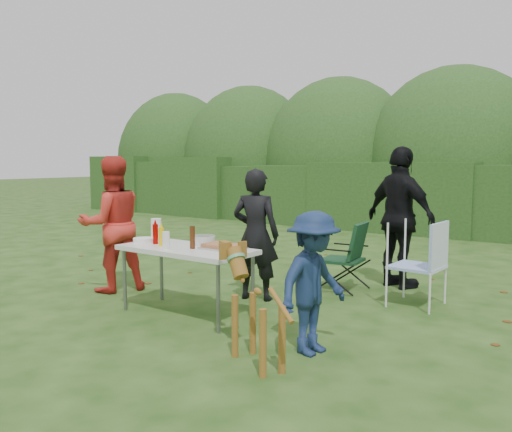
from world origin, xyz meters
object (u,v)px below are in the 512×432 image
Objects in this scene: camping_chair at (342,256)px; lawn_chair at (417,263)px; person_red_jacket at (112,224)px; child at (313,283)px; mustard_bottle at (161,237)px; paper_towel_roll at (156,230)px; person_black_puffy at (400,217)px; dog at (258,309)px; ketchup_bottle at (155,234)px; folding_table at (186,252)px; beer_bottle at (192,237)px; person_cook at (256,234)px.

lawn_chair reaches higher than camping_chair.
person_red_jacket reaches higher than child.
person_red_jacket is 8.61× the size of mustard_bottle.
child is 4.78× the size of paper_towel_roll.
mustard_bottle is at bearing 97.90° from person_red_jacket.
person_black_puffy is at bearing 51.17° from paper_towel_roll.
camping_chair is at bearing -51.37° from dog.
child is 5.64× the size of ketchup_bottle.
lawn_chair is (3.39, 1.60, -0.36)m from person_red_jacket.
mustard_bottle is (-1.97, 0.11, 0.22)m from child.
beer_bottle is at bearing -13.70° from folding_table.
person_cook is at bearing 59.48° from child.
child is at bearing 118.21° from person_black_puffy.
person_cook is 6.55× the size of beer_bottle.
person_black_puffy is (2.89, 2.34, 0.06)m from person_red_jacket.
ketchup_bottle is at bearing 50.06° from camping_chair.
folding_table is 0.47m from ketchup_bottle.
folding_table is 0.21m from beer_bottle.
paper_towel_roll is at bearing 167.71° from folding_table.
camping_chair is 2.39m from mustard_bottle.
beer_bottle is (-1.35, 0.68, 0.39)m from dog.
camping_chair is (0.84, 1.98, -0.24)m from folding_table.
person_red_jacket is 3.76m from lawn_chair.
lawn_chair is at bearing 46.70° from beer_bottle.
folding_table is 2.17m from camping_chair.
person_red_jacket reaches higher than camping_chair.
person_black_puffy is at bearing -54.09° from lawn_chair.
person_red_jacket reaches higher than ketchup_bottle.
camping_chair is at bearing -6.16° from lawn_chair.
person_cook reaches higher than dog.
person_red_jacket reaches higher than person_cook.
paper_towel_roll is (-1.97, -2.45, -0.05)m from person_black_puffy.
person_black_puffy is 2.06× the size of camping_chair.
mustard_bottle is 0.40m from paper_towel_roll.
ketchup_bottle is at bearing 76.83° from person_black_puffy.
beer_bottle is 0.92× the size of paper_towel_roll.
dog is at bearing 95.60° from camping_chair.
dog is at bearing 83.02° from lawn_chair.
person_red_jacket is 0.93× the size of person_black_puffy.
lawn_chair is 4.51× the size of ketchup_bottle.
dog is 4.91× the size of mustard_bottle.
dog is at bearing -25.96° from folding_table.
folding_table is 7.50× the size of mustard_bottle.
mustard_bottle reaches higher than folding_table.
paper_towel_roll is at bearing 36.69° from lawn_chair.
dog is (1.46, -0.71, -0.22)m from folding_table.
person_red_jacket is at bearing 7.16° from person_cook.
person_red_jacket is 1.65m from beer_bottle.
lawn_chair is (0.18, 2.04, -0.12)m from child.
child is at bearing -7.08° from folding_table.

